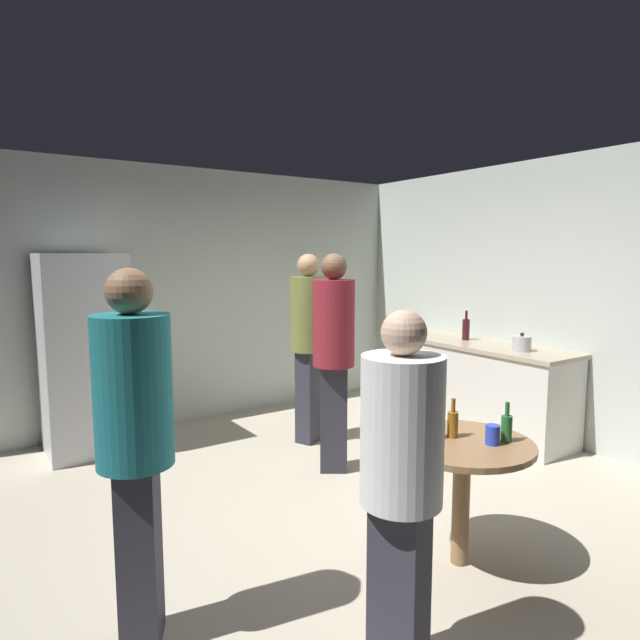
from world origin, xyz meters
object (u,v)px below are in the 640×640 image
beer_bottle_green (507,427)px  kettle (522,344)px  wine_bottle_on_counter (466,329)px  person_in_olive_shirt (309,333)px  foreground_table (462,459)px  beer_bottle_amber (453,423)px  beer_bottle_brown (438,424)px  refrigerator (84,354)px  plastic_cup_blue (493,435)px  person_in_maroon_shirt (334,345)px  person_in_white_shirt (401,469)px  person_in_teal_shirt (135,429)px

beer_bottle_green → kettle: bearing=33.5°
wine_bottle_on_counter → person_in_olive_shirt: size_ratio=0.17×
foreground_table → beer_bottle_amber: (-0.00, 0.08, 0.19)m
beer_bottle_amber → person_in_olive_shirt: size_ratio=0.13×
person_in_olive_shirt → beer_bottle_brown: bearing=-36.0°
refrigerator → plastic_cup_blue: bearing=-65.3°
person_in_olive_shirt → wine_bottle_on_counter: bearing=51.9°
refrigerator → beer_bottle_brown: 3.31m
wine_bottle_on_counter → person_in_maroon_shirt: bearing=-172.3°
person_in_maroon_shirt → foreground_table: bearing=27.2°
wine_bottle_on_counter → foreground_table: 2.76m
beer_bottle_amber → beer_bottle_brown: 0.09m
beer_bottle_amber → person_in_white_shirt: 1.02m
refrigerator → beer_bottle_brown: (1.33, -3.03, -0.08)m
person_in_white_shirt → foreground_table: bearing=5.6°
person_in_white_shirt → refrigerator: bearing=77.7°
beer_bottle_green → foreground_table: bearing=143.3°
kettle → person_in_teal_shirt: (-3.70, -0.65, 0.05)m
foreground_table → beer_bottle_brown: bearing=126.1°
beer_bottle_green → beer_bottle_brown: bearing=136.9°
person_in_olive_shirt → person_in_maroon_shirt: bearing=-39.8°
kettle → person_in_white_shirt: 3.22m
wine_bottle_on_counter → beer_bottle_green: 2.70m
wine_bottle_on_counter → beer_bottle_brown: 2.73m
person_in_teal_shirt → foreground_table: bearing=13.5°
refrigerator → wine_bottle_on_counter: 3.74m
refrigerator → person_in_white_shirt: size_ratio=1.15×
kettle → beer_bottle_brown: bearing=-155.9°
beer_bottle_brown → plastic_cup_blue: size_ratio=2.09×
refrigerator → foreground_table: bearing=-65.8°
refrigerator → person_in_teal_shirt: refrigerator is taller
wine_bottle_on_counter → person_in_teal_shirt: (-3.79, -1.40, -0.00)m
foreground_table → plastic_cup_blue: plastic_cup_blue is taller
plastic_cup_blue → person_in_white_shirt: (-0.97, -0.31, 0.12)m
person_in_white_shirt → person_in_maroon_shirt: 2.23m
beer_bottle_amber → person_in_maroon_shirt: 1.48m
refrigerator → beer_bottle_brown: size_ratio=7.83×
person_in_maroon_shirt → person_in_teal_shirt: bearing=-25.0°
kettle → person_in_teal_shirt: size_ratio=0.14×
refrigerator → foreground_table: size_ratio=2.25×
kettle → plastic_cup_blue: bearing=-148.2°
wine_bottle_on_counter → beer_bottle_amber: 2.69m
kettle → foreground_table: 2.26m
refrigerator → beer_bottle_green: 3.66m
beer_bottle_brown → kettle: bearing=24.1°
wine_bottle_on_counter → kettle: bearing=-96.9°
beer_bottle_green → person_in_maroon_shirt: person_in_maroon_shirt is taller
wine_bottle_on_counter → beer_bottle_brown: (-2.16, -1.67, -0.20)m
wine_bottle_on_counter → foreground_table: bearing=-139.3°
foreground_table → person_in_white_shirt: bearing=-153.6°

